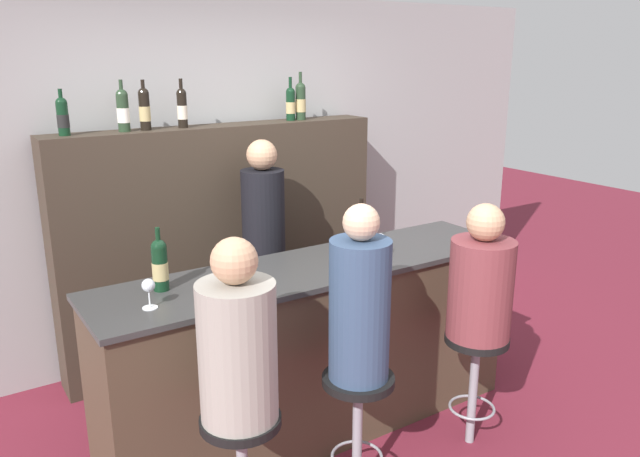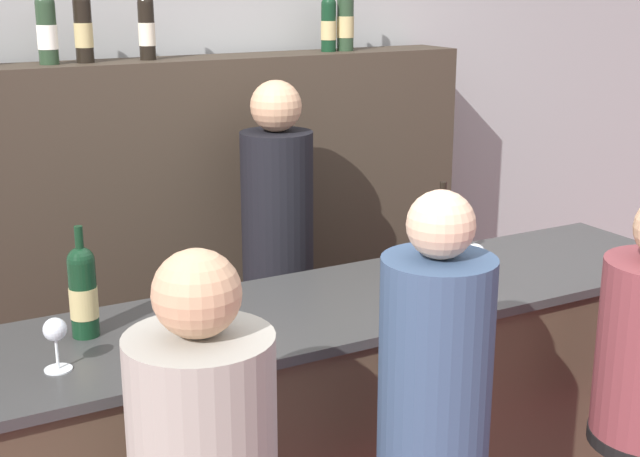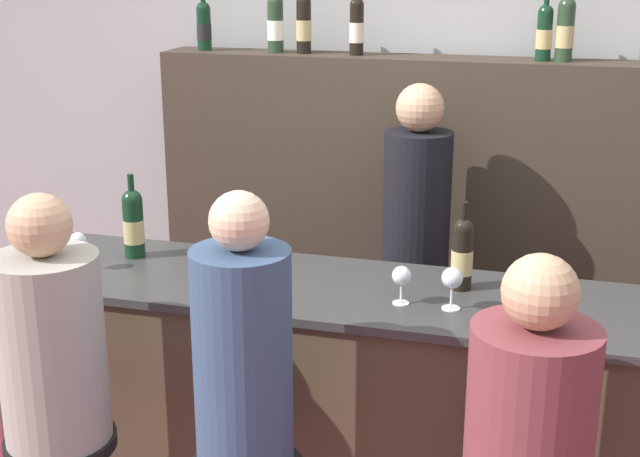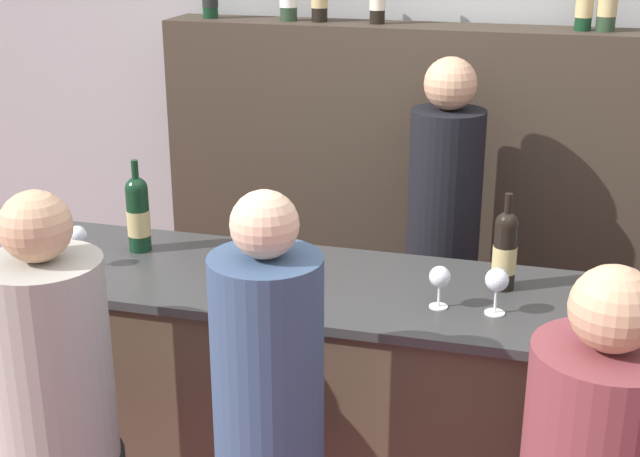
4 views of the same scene
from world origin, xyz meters
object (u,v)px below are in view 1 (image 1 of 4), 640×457
(wine_bottle_backbar_1, at_px, (123,110))
(wine_bottle_backbar_5, at_px, (301,101))
(wine_bottle_backbar_0, at_px, (63,116))
(wine_glass_2, at_px, (380,240))
(bar_stool_left, at_px, (242,447))
(guest_seated_left, at_px, (237,344))
(bar_stool_middle, at_px, (358,404))
(guest_seated_middle, at_px, (360,304))
(wine_bottle_backbar_3, at_px, (182,108))
(wine_bottle_backbar_4, at_px, (291,103))
(wine_glass_0, at_px, (149,287))
(wine_bottle_counter_1, at_px, (361,228))
(wine_bottle_backbar_2, at_px, (145,109))
(wine_glass_1, at_px, (357,247))
(wine_bottle_counter_0, at_px, (160,264))
(bar_stool_right, at_px, (475,360))
(guest_seated_right, at_px, (481,282))
(bartender, at_px, (265,266))

(wine_bottle_backbar_1, height_order, wine_bottle_backbar_5, wine_bottle_backbar_5)
(wine_bottle_backbar_0, height_order, wine_glass_2, wine_bottle_backbar_0)
(bar_stool_left, bearing_deg, guest_seated_left, 180.00)
(bar_stool_middle, relative_size, guest_seated_middle, 0.78)
(wine_bottle_backbar_3, xyz_separation_m, wine_bottle_backbar_4, (0.84, 0.00, -0.01))
(wine_glass_0, relative_size, guest_seated_left, 0.18)
(wine_bottle_backbar_3, bearing_deg, wine_glass_0, -118.60)
(wine_bottle_counter_1, distance_m, wine_bottle_backbar_2, 1.60)
(bar_stool_left, relative_size, guest_seated_middle, 0.78)
(wine_glass_1, distance_m, guest_seated_middle, 0.64)
(wine_bottle_backbar_3, xyz_separation_m, guest_seated_middle, (0.11, -1.84, -0.79))
(wine_bottle_counter_0, bearing_deg, wine_bottle_counter_1, 0.00)
(wine_glass_0, xyz_separation_m, bar_stool_left, (0.20, -0.52, -0.62))
(wine_glass_1, height_order, bar_stool_right, wine_glass_1)
(wine_glass_1, relative_size, guest_seated_left, 0.16)
(wine_bottle_backbar_4, xyz_separation_m, wine_glass_2, (-0.19, -1.32, -0.69))
(wine_bottle_backbar_1, xyz_separation_m, guest_seated_right, (1.33, -1.84, -0.85))
(bartender, bearing_deg, bar_stool_left, -122.01)
(wine_glass_0, bearing_deg, bar_stool_middle, -31.89)
(wine_bottle_backbar_2, xyz_separation_m, wine_bottle_backbar_5, (1.18, -0.00, 0.00))
(guest_seated_left, xyz_separation_m, guest_seated_middle, (0.64, 0.00, 0.03))
(wine_bottle_backbar_3, relative_size, wine_glass_1, 2.43)
(wine_glass_1, height_order, wine_glass_2, wine_glass_2)
(wine_bottle_backbar_1, bearing_deg, wine_bottle_backbar_4, -0.00)
(wine_bottle_counter_1, bearing_deg, wine_bottle_backbar_5, 76.56)
(wine_bottle_backbar_1, height_order, wine_bottle_backbar_3, wine_bottle_backbar_1)
(wine_bottle_backbar_4, distance_m, bar_stool_right, 2.26)
(wine_bottle_backbar_3, height_order, bar_stool_right, wine_bottle_backbar_3)
(wine_bottle_backbar_3, bearing_deg, wine_bottle_backbar_1, 180.00)
(wine_bottle_counter_0, relative_size, wine_bottle_backbar_0, 1.17)
(wine_bottle_backbar_1, bearing_deg, wine_bottle_backbar_0, 180.00)
(wine_bottle_backbar_2, xyz_separation_m, wine_bottle_backbar_4, (1.09, -0.00, -0.01))
(wine_bottle_counter_1, relative_size, wine_bottle_backbar_3, 0.97)
(bar_stool_right, xyz_separation_m, bartender, (-0.57, 1.43, 0.25))
(wine_bottle_backbar_1, xyz_separation_m, wine_glass_1, (0.87, -1.32, -0.71))
(wine_bottle_backbar_1, distance_m, bar_stool_right, 2.63)
(guest_seated_left, relative_size, guest_seated_middle, 0.94)
(wine_bottle_backbar_4, bearing_deg, wine_bottle_backbar_2, 180.00)
(bar_stool_left, relative_size, guest_seated_left, 0.83)
(wine_bottle_backbar_4, distance_m, wine_bottle_backbar_5, 0.09)
(wine_bottle_backbar_2, relative_size, wine_glass_2, 2.22)
(wine_glass_0, height_order, guest_seated_left, guest_seated_left)
(wine_glass_1, bearing_deg, guest_seated_right, -48.65)
(wine_bottle_backbar_1, bearing_deg, wine_glass_2, -51.82)
(wine_bottle_counter_0, bearing_deg, wine_bottle_backbar_2, 73.10)
(wine_bottle_counter_1, height_order, guest_seated_right, guest_seated_right)
(bar_stool_middle, height_order, bartender, bartender)
(wine_bottle_backbar_5, bearing_deg, wine_glass_2, -101.79)
(bar_stool_middle, height_order, guest_seated_right, guest_seated_right)
(wine_bottle_counter_0, bearing_deg, bar_stool_left, -84.26)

